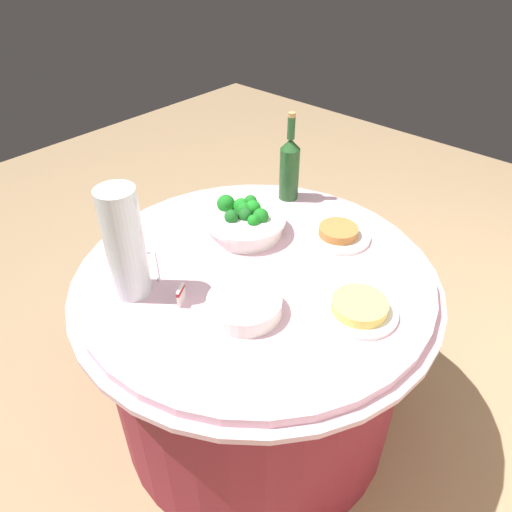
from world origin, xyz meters
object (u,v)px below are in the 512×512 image
Objects in this scene: decorative_fruit_vase at (126,250)px; food_plate_noodles at (359,308)px; wine_bottle at (289,167)px; food_plate_peanuts at (338,234)px; label_placard_front at (181,294)px; plate_stack at (244,305)px; serving_tongs at (150,265)px; broccoli_bowl at (244,221)px.

food_plate_noodles is (-0.36, 0.55, -0.13)m from decorative_fruit_vase.
wine_bottle is 0.33m from food_plate_peanuts.
food_plate_noodles is at bearing 123.64° from decorative_fruit_vase.
label_placard_front is (0.67, 0.15, -0.10)m from wine_bottle.
serving_tongs is (0.05, -0.36, -0.02)m from plate_stack.
food_plate_peanuts is 4.00× the size of label_placard_front.
label_placard_front is (0.30, -0.40, 0.01)m from food_plate_noodles.
food_plate_noodles is at bearing 80.52° from broccoli_bowl.
serving_tongs is 0.21m from label_placard_front.
wine_bottle is at bearing -167.30° from label_placard_front.
plate_stack is at bearing 1.86° from food_plate_peanuts.
broccoli_bowl is at bearing 7.03° from wine_bottle.
wine_bottle is (-0.28, -0.04, 0.09)m from broccoli_bowl.
plate_stack reaches higher than food_plate_peanuts.
broccoli_bowl is 0.30m from wine_bottle.
broccoli_bowl is at bearing -163.32° from label_placard_front.
decorative_fruit_vase is (0.45, -0.03, 0.11)m from broccoli_bowl.
label_placard_front reaches higher than food_plate_noodles.
decorative_fruit_vase reaches higher than broccoli_bowl.
wine_bottle is 6.11× the size of label_placard_front.
decorative_fruit_vase is at bearing -56.36° from food_plate_noodles.
wine_bottle is 1.53× the size of food_plate_peanuts.
wine_bottle reaches higher than serving_tongs.
wine_bottle is at bearing -172.97° from broccoli_bowl.
plate_stack reaches higher than food_plate_noodles.
label_placard_front is (-0.06, 0.15, -0.12)m from decorative_fruit_vase.
serving_tongs is 2.88× the size of label_placard_front.
wine_bottle is 0.70m from label_placard_front.
food_plate_noodles reaches higher than serving_tongs.
wine_bottle is 0.68m from food_plate_noodles.
serving_tongs is 0.72× the size of food_plate_peanuts.
broccoli_bowl is 0.46m from decorative_fruit_vase.
plate_stack is at bearing 28.29° from wine_bottle.
food_plate_noodles is (0.09, 0.52, -0.02)m from broccoli_bowl.
label_placard_front is at bearing 77.56° from serving_tongs.
serving_tongs is at bearing -4.57° from wine_bottle.
food_plate_noodles is (-0.21, 0.24, -0.01)m from plate_stack.
label_placard_front is (0.09, -0.16, 0.01)m from plate_stack.
decorative_fruit_vase reaches higher than serving_tongs.
broccoli_bowl reaches higher than label_placard_front.
broccoli_bowl is 0.53m from food_plate_noodles.
plate_stack is 0.37m from serving_tongs.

